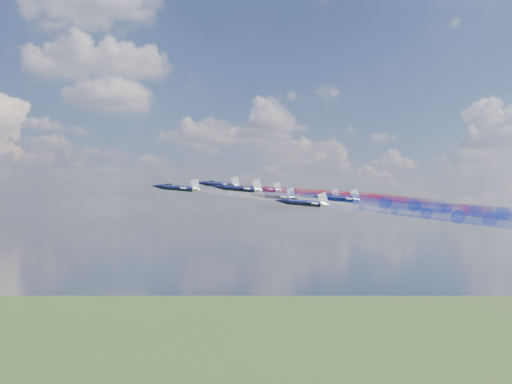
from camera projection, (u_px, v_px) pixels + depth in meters
name	position (u px, v px, depth m)	size (l,w,h in m)	color
jet_lead	(178.00, 188.00, 134.88)	(9.27, 11.59, 3.09)	black
trail_lead	(291.00, 198.00, 139.82)	(3.86, 43.51, 3.86)	white
jet_inner_left	(239.00, 189.00, 128.35)	(9.27, 11.59, 3.09)	black
trail_inner_left	(355.00, 199.00, 133.29)	(3.86, 43.51, 3.86)	#172FCB
jet_inner_right	(220.00, 185.00, 148.94)	(9.27, 11.59, 3.09)	black
trail_inner_right	(321.00, 194.00, 153.88)	(3.86, 43.51, 3.86)	red
jet_outer_left	(304.00, 203.00, 118.36)	(9.27, 11.59, 3.09)	black
trail_outer_left	(427.00, 214.00, 123.30)	(3.86, 43.51, 3.86)	#172FCB
jet_center_third	(275.00, 197.00, 140.46)	(9.27, 11.59, 3.09)	black
trail_center_third	(380.00, 206.00, 145.40)	(3.86, 43.51, 3.86)	white
jet_outer_right	(263.00, 189.00, 161.23)	(9.27, 11.59, 3.09)	black
trail_outer_right	(356.00, 198.00, 166.17)	(3.86, 43.51, 3.86)	red
jet_rear_left	(338.00, 199.00, 132.80)	(9.27, 11.59, 3.09)	black
trail_rear_left	(447.00, 208.00, 137.74)	(3.86, 43.51, 3.86)	#172FCB
jet_rear_right	(321.00, 197.00, 153.36)	(9.27, 11.59, 3.09)	black
trail_rear_right	(416.00, 205.00, 158.30)	(3.86, 43.51, 3.86)	red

